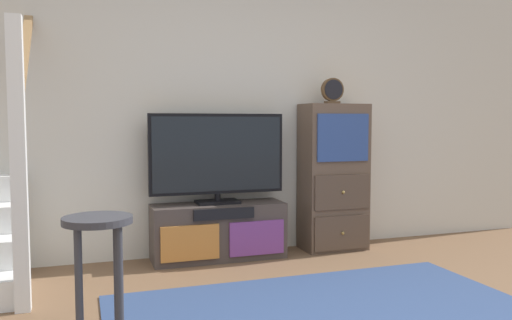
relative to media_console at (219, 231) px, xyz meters
name	(u,v)px	position (x,y,z in m)	size (l,w,h in m)	color
back_wall	(243,101)	(0.30, 0.27, 1.11)	(6.40, 0.12, 2.70)	beige
media_console	(219,231)	(0.00, 0.00, 0.00)	(1.13, 0.38, 0.47)	#423833
television	(217,156)	(0.00, 0.02, 0.64)	(1.16, 0.22, 0.76)	black
side_cabinet	(334,177)	(1.09, 0.01, 0.42)	(0.58, 0.38, 1.33)	brown
desk_clock	(332,91)	(1.06, 0.00, 1.21)	(0.21, 0.08, 0.23)	#4C3823
bar_stool_near	(98,252)	(-1.02, -1.58, 0.29)	(0.34, 0.34, 0.70)	#333338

